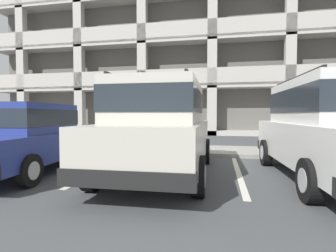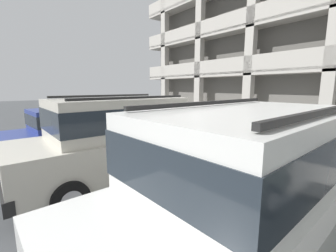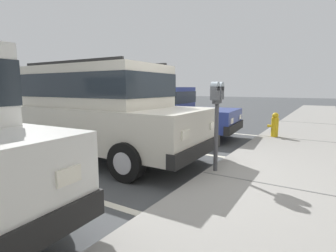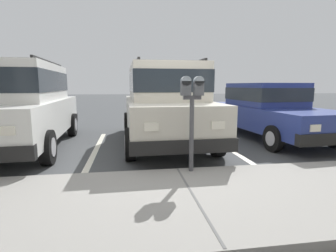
# 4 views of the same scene
# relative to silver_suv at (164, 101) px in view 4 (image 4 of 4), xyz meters

# --- Properties ---
(ground_plane) EXTENTS (80.00, 80.00, 0.10)m
(ground_plane) POSITION_rel_silver_suv_xyz_m (0.12, 2.30, -1.14)
(ground_plane) COLOR #444749
(sidewalk) EXTENTS (40.00, 2.20, 0.12)m
(sidewalk) POSITION_rel_silver_suv_xyz_m (0.12, 3.60, -1.03)
(sidewalk) COLOR gray
(sidewalk) RESTS_ON ground_plane
(parking_stall_lines) EXTENTS (12.44, 4.80, 0.01)m
(parking_stall_lines) POSITION_rel_silver_suv_xyz_m (1.66, 0.90, -1.08)
(parking_stall_lines) COLOR silver
(parking_stall_lines) RESTS_ON ground_plane
(silver_suv) EXTENTS (2.07, 4.81, 2.03)m
(silver_suv) POSITION_rel_silver_suv_xyz_m (0.00, 0.00, 0.00)
(silver_suv) COLOR beige
(silver_suv) RESTS_ON ground_plane
(red_sedan) EXTENTS (2.09, 4.61, 1.54)m
(red_sedan) POSITION_rel_silver_suv_xyz_m (-3.01, -0.27, -0.27)
(red_sedan) COLOR navy
(red_sedan) RESTS_ON ground_plane
(dark_hatchback) EXTENTS (2.17, 4.86, 2.03)m
(dark_hatchback) POSITION_rel_silver_suv_xyz_m (3.38, 0.10, 0.00)
(dark_hatchback) COLOR silver
(dark_hatchback) RESTS_ON ground_plane
(parking_meter_near) EXTENTS (0.35, 0.12, 1.50)m
(parking_meter_near) POSITION_rel_silver_suv_xyz_m (-0.08, 2.65, 0.15)
(parking_meter_near) COLOR #47474C
(parking_meter_near) RESTS_ON sidewalk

